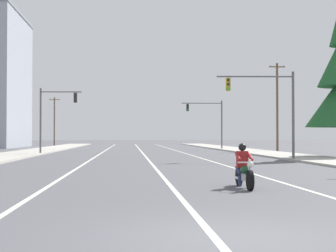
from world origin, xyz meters
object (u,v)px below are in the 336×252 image
at_px(motorcycle_with_rider, 244,170).
at_px(traffic_signal_near_right, 271,101).
at_px(traffic_signal_mid_right, 210,117).
at_px(utility_pole_left_far, 54,120).
at_px(traffic_signal_near_left, 52,111).
at_px(utility_pole_right_far, 277,106).

relative_size(motorcycle_with_rider, traffic_signal_near_right, 0.35).
relative_size(motorcycle_with_rider, traffic_signal_mid_right, 0.35).
height_order(motorcycle_with_rider, traffic_signal_mid_right, traffic_signal_mid_right).
bearing_deg(traffic_signal_near_right, utility_pole_left_far, 112.20).
bearing_deg(utility_pole_left_far, traffic_signal_mid_right, -50.99).
xyz_separation_m(traffic_signal_near_left, traffic_signal_mid_right, (17.40, 14.55, 0.08)).
bearing_deg(utility_pole_left_far, utility_pole_right_far, -50.05).
xyz_separation_m(motorcycle_with_rider, utility_pole_right_far, (13.05, 38.58, 4.58)).
bearing_deg(traffic_signal_mid_right, motorcycle_with_rider, -98.15).
relative_size(traffic_signal_near_right, traffic_signal_near_left, 1.00).
bearing_deg(traffic_signal_mid_right, traffic_signal_near_right, -90.81).
height_order(traffic_signal_mid_right, utility_pole_right_far, utility_pole_right_far).
distance_m(motorcycle_with_rider, traffic_signal_near_left, 32.93).
relative_size(traffic_signal_near_left, traffic_signal_mid_right, 1.00).
xyz_separation_m(traffic_signal_mid_right, utility_pole_left_far, (-23.67, 29.22, 0.44)).
bearing_deg(motorcycle_with_rider, traffic_signal_near_left, 109.43).
bearing_deg(utility_pole_right_far, traffic_signal_near_left, -162.19).
distance_m(motorcycle_with_rider, utility_pole_right_far, 40.99).
bearing_deg(motorcycle_with_rider, utility_pole_right_far, 71.31).
height_order(motorcycle_with_rider, utility_pole_right_far, utility_pole_right_far).
relative_size(traffic_signal_near_left, utility_pole_right_far, 0.62).
bearing_deg(traffic_signal_near_left, traffic_signal_mid_right, 39.90).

